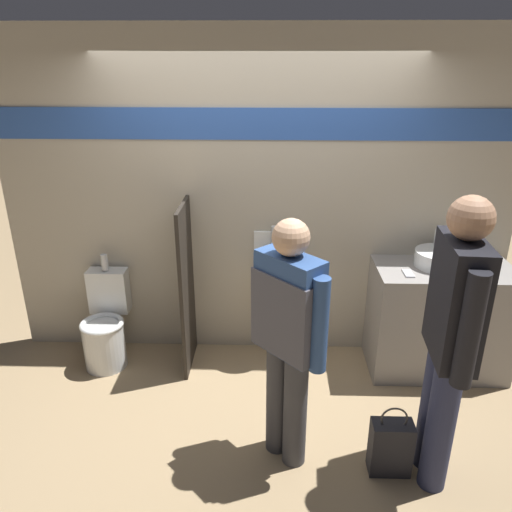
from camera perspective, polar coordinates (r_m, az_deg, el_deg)
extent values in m
plane|color=#997F5B|center=(4.17, -0.07, -14.36)|extent=(16.00, 16.00, 0.00)
cube|color=#B2A893|center=(4.11, 0.19, 6.16)|extent=(4.18, 0.06, 2.70)
cube|color=#2D56AD|center=(3.94, 0.18, 14.85)|extent=(4.10, 0.01, 0.24)
cube|color=gray|center=(4.39, 20.13, -6.84)|extent=(1.09, 0.57, 0.91)
cylinder|color=silver|center=(4.21, 20.18, -0.28)|extent=(0.38, 0.38, 0.12)
cylinder|color=silver|center=(4.28, 19.90, 2.03)|extent=(0.03, 0.03, 0.14)
cube|color=#B7B7BC|center=(4.00, 17.02, -1.92)|extent=(0.07, 0.14, 0.01)
cube|color=#28231E|center=(4.12, -7.91, -3.63)|extent=(0.03, 0.54, 1.41)
cylinder|color=silver|center=(4.34, 1.97, -7.96)|extent=(0.04, 0.04, 0.61)
ellipsoid|color=silver|center=(4.11, 2.06, -2.06)|extent=(0.36, 0.32, 0.40)
cube|color=silver|center=(4.23, 2.07, -0.43)|extent=(0.34, 0.02, 0.51)
cylinder|color=silver|center=(4.11, 2.11, 2.34)|extent=(0.06, 0.06, 0.16)
cylinder|color=silver|center=(4.46, -16.91, -9.77)|extent=(0.34, 0.34, 0.39)
torus|color=silver|center=(4.36, -17.21, -7.45)|extent=(0.36, 0.36, 0.04)
cube|color=silver|center=(4.50, -16.46, -3.81)|extent=(0.33, 0.16, 0.38)
cylinder|color=silver|center=(4.37, -16.92, -0.72)|extent=(0.06, 0.06, 0.14)
cylinder|color=#3D3D42|center=(3.30, 4.50, -17.20)|extent=(0.15, 0.15, 0.80)
cylinder|color=#3D3D42|center=(3.38, 2.49, -15.97)|extent=(0.15, 0.15, 0.80)
cube|color=#2D4C84|center=(2.94, 3.80, -5.66)|extent=(0.42, 0.43, 0.63)
cube|color=#4C4C56|center=(2.97, 3.77, -6.52)|extent=(0.45, 0.46, 0.51)
cylinder|color=#2D4C84|center=(2.82, 7.27, -7.89)|extent=(0.10, 0.10, 0.58)
cylinder|color=#2D4C84|center=(3.11, 0.64, -4.65)|extent=(0.10, 0.10, 0.58)
sphere|color=tan|center=(2.77, 4.02, 2.13)|extent=(0.22, 0.22, 0.22)
cylinder|color=#282D4C|center=(3.30, 20.30, -17.82)|extent=(0.17, 0.17, 0.89)
cylinder|color=#282D4C|center=(3.43, 19.63, -15.96)|extent=(0.17, 0.17, 0.89)
cube|color=black|center=(2.95, 21.97, -4.71)|extent=(0.24, 0.48, 0.70)
cylinder|color=black|center=(2.74, 23.24, -7.85)|extent=(0.11, 0.11, 0.65)
cylinder|color=black|center=(3.19, 20.71, -3.13)|extent=(0.11, 0.11, 0.65)
sphere|color=#A87A5B|center=(2.78, 23.36, 3.99)|extent=(0.24, 0.24, 0.24)
cube|color=#232328|center=(3.47, 15.12, -20.37)|extent=(0.26, 0.14, 0.37)
torus|color=#4C4742|center=(3.32, 15.52, -17.49)|extent=(0.17, 0.01, 0.17)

